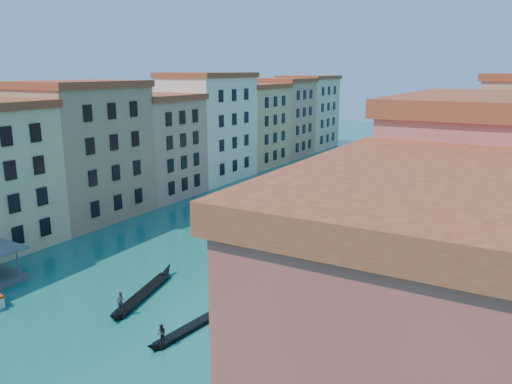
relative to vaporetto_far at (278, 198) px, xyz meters
The scene contains 10 objects.
left_bank_palazzos 24.54m from the vaporetto_far, 164.30° to the left, with size 12.80×128.40×21.00m.
quay 26.61m from the vaporetto_far, 14.30° to the left, with size 4.00×140.00×1.00m, color gray.
restaurant_awnings 43.95m from the vaporetto_far, 53.77° to the right, with size 3.20×44.55×3.12m.
mooring_poles_right 37.43m from the vaporetto_far, 52.34° to the right, with size 1.44×54.24×3.20m.
vaporetto_far is the anchor object (origin of this frame).
gondola_fore 35.86m from the vaporetto_far, 84.22° to the right, with size 3.92×12.43×2.51m.
gondola_right 40.30m from the vaporetto_far, 73.42° to the right, with size 2.12×10.45×2.08m.
gondola_far 12.05m from the vaporetto_far, 25.29° to the left, with size 1.85×10.65×1.51m.
motorboat_mid 10.66m from the vaporetto_far, 73.96° to the right, with size 2.68×7.49×1.53m.
motorboat_far 38.26m from the vaporetto_far, 71.65° to the left, with size 4.73×7.93×1.57m.
Camera 1 is at (31.63, -10.60, 21.45)m, focal length 35.00 mm.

